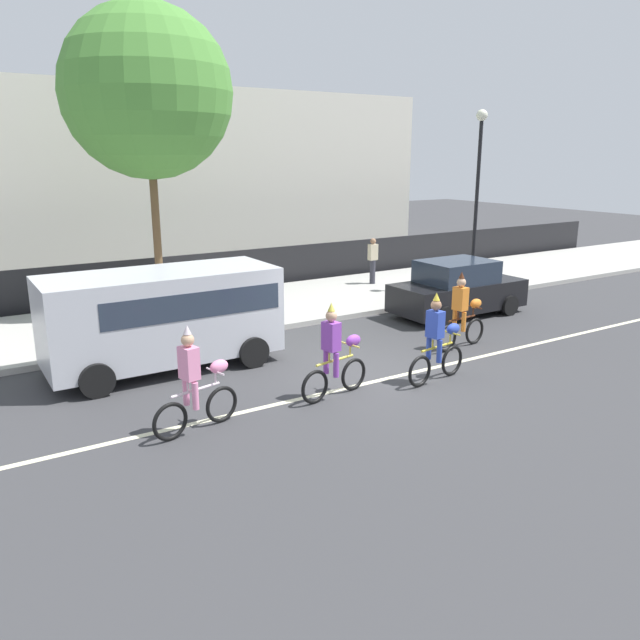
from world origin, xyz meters
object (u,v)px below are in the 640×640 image
object	(u,v)px
parade_cyclist_pink	(196,385)
parade_cyclist_orange	(462,315)
parked_van_silver	(165,312)
parked_car_black	(457,289)
parade_cyclist_cobalt	(438,343)
parade_cyclist_purple	(335,356)
street_lamp_post	(478,175)
pedestrian_onlooker	(373,260)

from	to	relation	value
parade_cyclist_pink	parade_cyclist_orange	distance (m)	7.35
parked_van_silver	parked_car_black	world-z (taller)	parked_van_silver
parade_cyclist_cobalt	parade_cyclist_orange	size ratio (longest dim) A/B	1.00
parade_cyclist_pink	parade_cyclist_purple	size ratio (longest dim) A/B	1.00
parked_car_black	parade_cyclist_pink	bearing A→B (deg)	-159.50
parked_car_black	parade_cyclist_cobalt	bearing A→B (deg)	-138.03
parade_cyclist_cobalt	parked_car_black	world-z (taller)	parade_cyclist_cobalt
parked_car_black	street_lamp_post	distance (m)	4.40
parade_cyclist_pink	street_lamp_post	world-z (taller)	street_lamp_post
parked_car_black	pedestrian_onlooker	bearing A→B (deg)	86.92
parade_cyclist_orange	pedestrian_onlooker	bearing A→B (deg)	70.55
parade_cyclist_cobalt	parked_van_silver	world-z (taller)	parked_van_silver
parade_cyclist_purple	parade_cyclist_orange	world-z (taller)	same
parade_cyclist_purple	pedestrian_onlooker	world-z (taller)	parade_cyclist_purple
pedestrian_onlooker	parked_car_black	bearing A→B (deg)	-93.08
pedestrian_onlooker	parade_cyclist_cobalt	bearing A→B (deg)	-118.56
parade_cyclist_orange	parked_car_black	bearing A→B (deg)	47.98
parked_van_silver	parked_car_black	bearing A→B (deg)	0.28
parade_cyclist_orange	parade_cyclist_pink	bearing A→B (deg)	-171.48
pedestrian_onlooker	parade_cyclist_purple	bearing A→B (deg)	-130.64
parade_cyclist_pink	street_lamp_post	xyz separation A→B (m)	(11.90, 5.35, 3.15)
parade_cyclist_purple	parked_van_silver	world-z (taller)	parked_van_silver
parade_cyclist_purple	parade_cyclist_cobalt	world-z (taller)	same
parked_van_silver	street_lamp_post	bearing A→B (deg)	9.32
parked_van_silver	pedestrian_onlooker	bearing A→B (deg)	26.61
parade_cyclist_purple	parked_car_black	distance (m)	7.47
parade_cyclist_cobalt	street_lamp_post	xyz separation A→B (m)	(6.74, 5.69, 3.15)
parked_car_black	street_lamp_post	world-z (taller)	street_lamp_post
street_lamp_post	parade_cyclist_purple	bearing A→B (deg)	-149.65
parade_cyclist_purple	parade_cyclist_pink	bearing A→B (deg)	-178.76
street_lamp_post	pedestrian_onlooker	distance (m)	4.57
parked_van_silver	parade_cyclist_purple	bearing A→B (deg)	-57.29
parade_cyclist_cobalt	parked_van_silver	size ratio (longest dim) A/B	0.38
parade_cyclist_pink	parked_car_black	distance (m)	10.13
parade_cyclist_pink	parked_car_black	bearing A→B (deg)	20.50
parade_cyclist_pink	pedestrian_onlooker	bearing A→B (deg)	39.58
street_lamp_post	parade_cyclist_pink	bearing A→B (deg)	-155.81
parade_cyclist_cobalt	parked_van_silver	distance (m)	5.93
parade_cyclist_cobalt	parade_cyclist_pink	bearing A→B (deg)	176.23
parade_cyclist_purple	street_lamp_post	distance (m)	10.92
parked_car_black	street_lamp_post	bearing A→B (deg)	36.68
parade_cyclist_purple	parked_van_silver	size ratio (longest dim) A/B	0.38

